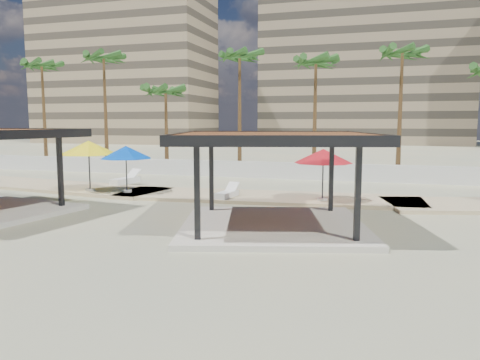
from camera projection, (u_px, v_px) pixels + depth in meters
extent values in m
plane|color=tan|center=(174.00, 224.00, 18.65)|extent=(200.00, 200.00, 0.00)
cube|color=#C6B284|center=(49.00, 186.00, 29.22)|extent=(16.40, 6.19, 0.24)
cube|color=#C6B284|center=(264.00, 198.00, 24.71)|extent=(16.24, 5.11, 0.24)
cube|color=silver|center=(268.00, 170.00, 33.77)|extent=(56.00, 0.30, 1.20)
cube|color=#937F60|center=(125.00, 67.00, 93.52)|extent=(34.00, 16.00, 30.00)
cube|color=#847259|center=(364.00, 70.00, 89.86)|extent=(38.00, 16.00, 28.00)
cube|color=beige|center=(273.00, 226.00, 17.83)|extent=(8.38, 8.38, 0.21)
cube|color=black|center=(197.00, 192.00, 15.14)|extent=(0.23, 0.23, 3.10)
cube|color=black|center=(211.00, 175.00, 20.27)|extent=(0.23, 0.23, 3.10)
cube|color=black|center=(358.00, 193.00, 14.99)|extent=(0.23, 0.23, 3.10)
cube|color=black|center=(331.00, 175.00, 20.12)|extent=(0.23, 0.23, 3.10)
cube|color=brown|center=(274.00, 138.00, 17.42)|extent=(8.64, 8.64, 0.29)
cube|color=black|center=(279.00, 141.00, 13.93)|extent=(6.92, 2.00, 0.35)
cube|color=black|center=(271.00, 135.00, 20.91)|extent=(6.92, 2.00, 0.35)
cube|color=black|center=(180.00, 137.00, 17.53)|extent=(2.00, 6.92, 0.35)
cube|color=black|center=(369.00, 138.00, 17.32)|extent=(2.00, 6.92, 0.35)
cube|color=black|center=(60.00, 171.00, 21.30)|extent=(0.22, 0.22, 3.19)
cube|color=black|center=(34.00, 132.00, 23.07)|extent=(7.26, 1.22, 0.36)
cube|color=black|center=(24.00, 134.00, 18.30)|extent=(1.22, 7.26, 0.36)
cylinder|color=beige|center=(90.00, 190.00, 26.39)|extent=(0.55, 0.55, 0.13)
cylinder|color=#262628|center=(89.00, 168.00, 26.23)|extent=(0.08, 0.08, 2.63)
cone|color=yellow|center=(89.00, 148.00, 26.10)|extent=(3.71, 3.71, 0.77)
cylinder|color=beige|center=(322.00, 199.00, 23.07)|extent=(0.50, 0.50, 0.12)
cylinder|color=#262628|center=(323.00, 177.00, 22.94)|extent=(0.07, 0.07, 2.38)
cone|color=#B4141D|center=(323.00, 156.00, 22.81)|extent=(3.01, 3.01, 0.69)
cylinder|color=beige|center=(127.00, 191.00, 25.88)|extent=(0.50, 0.50, 0.12)
cylinder|color=#262628|center=(126.00, 171.00, 25.74)|extent=(0.07, 0.07, 2.39)
cone|color=#0041BB|center=(126.00, 152.00, 25.62)|extent=(3.10, 3.10, 0.70)
cube|color=white|center=(125.00, 181.00, 29.54)|extent=(1.11, 2.21, 0.30)
cube|color=white|center=(125.00, 178.00, 29.52)|extent=(1.11, 2.21, 0.06)
cube|color=white|center=(134.00, 173.00, 30.21)|extent=(0.82, 0.84, 0.54)
cube|color=white|center=(227.00, 195.00, 24.10)|extent=(0.83, 1.81, 0.24)
cube|color=white|center=(227.00, 192.00, 24.08)|extent=(0.83, 1.81, 0.05)
cube|color=white|center=(232.00, 186.00, 24.67)|extent=(0.65, 0.67, 0.44)
cone|color=brown|center=(44.00, 116.00, 41.53)|extent=(0.36, 0.36, 9.18)
ellipsoid|color=#23511C|center=(42.00, 66.00, 41.00)|extent=(3.00, 3.00, 1.80)
cone|color=brown|center=(106.00, 113.00, 40.15)|extent=(0.36, 0.36, 9.63)
ellipsoid|color=#23511C|center=(104.00, 59.00, 39.59)|extent=(3.00, 3.00, 1.80)
cone|color=brown|center=(166.00, 131.00, 38.02)|extent=(0.36, 0.36, 6.72)
ellipsoid|color=#23511C|center=(166.00, 92.00, 37.64)|extent=(3.00, 3.00, 1.80)
cone|color=brown|center=(240.00, 114.00, 36.89)|extent=(0.36, 0.36, 9.31)
ellipsoid|color=#23511C|center=(240.00, 57.00, 36.36)|extent=(3.00, 3.00, 1.80)
cone|color=brown|center=(315.00, 119.00, 34.73)|extent=(0.36, 0.36, 8.60)
ellipsoid|color=#23511C|center=(316.00, 63.00, 34.24)|extent=(3.00, 3.00, 1.80)
cone|color=brown|center=(400.00, 115.00, 33.16)|extent=(0.36, 0.36, 9.03)
ellipsoid|color=#23511C|center=(402.00, 54.00, 32.64)|extent=(3.00, 3.00, 1.80)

